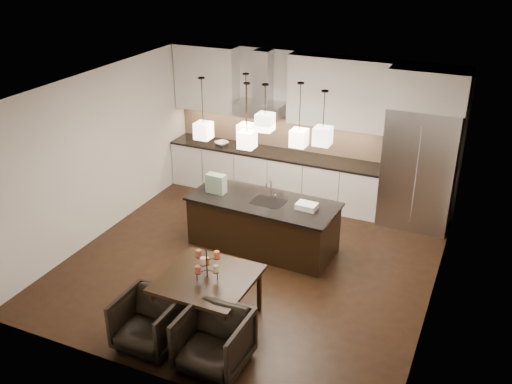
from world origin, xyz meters
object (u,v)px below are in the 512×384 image
at_px(armchair_left, 149,322).
at_px(armchair_right, 214,341).
at_px(refrigerator, 419,168).
at_px(island_body, 263,225).
at_px(dining_table, 208,300).

bearing_deg(armchair_left, armchair_right, -0.16).
height_order(refrigerator, island_body, refrigerator).
bearing_deg(dining_table, refrigerator, 63.73).
bearing_deg(refrigerator, armchair_right, -108.24).
height_order(island_body, dining_table, island_body).
distance_m(refrigerator, armchair_right, 4.97).
bearing_deg(island_body, armchair_right, -75.61).
relative_size(refrigerator, armchair_right, 2.66).
xyz_separation_m(island_body, armchair_right, (0.58, -2.82, -0.04)).
relative_size(island_body, dining_table, 1.97).
xyz_separation_m(refrigerator, armchair_right, (-1.54, -4.68, -0.71)).
bearing_deg(island_body, dining_table, -83.94).
bearing_deg(refrigerator, dining_table, -116.79).
bearing_deg(armchair_left, island_body, 83.29).
height_order(refrigerator, armchair_left, refrigerator).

